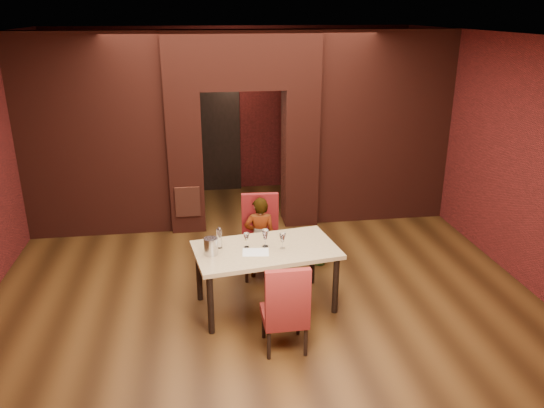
% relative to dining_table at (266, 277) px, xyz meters
% --- Properties ---
extents(floor, '(8.00, 8.00, 0.00)m').
position_rel_dining_table_xyz_m(floor, '(0.00, 0.74, -0.40)').
color(floor, '#482C12').
rests_on(floor, ground).
extents(ceiling, '(7.00, 8.00, 0.04)m').
position_rel_dining_table_xyz_m(ceiling, '(0.00, 0.74, 2.80)').
color(ceiling, silver).
rests_on(ceiling, ground).
extents(wall_back, '(7.00, 0.04, 3.20)m').
position_rel_dining_table_xyz_m(wall_back, '(0.00, 4.74, 1.20)').
color(wall_back, maroon).
rests_on(wall_back, ground).
extents(wall_front, '(7.00, 0.04, 3.20)m').
position_rel_dining_table_xyz_m(wall_front, '(0.00, -3.26, 1.20)').
color(wall_front, maroon).
rests_on(wall_front, ground).
extents(wall_right, '(0.04, 8.00, 3.20)m').
position_rel_dining_table_xyz_m(wall_right, '(3.50, 0.74, 1.20)').
color(wall_right, maroon).
rests_on(wall_right, ground).
extents(pillar_left, '(0.55, 0.55, 2.30)m').
position_rel_dining_table_xyz_m(pillar_left, '(-0.95, 2.74, 0.75)').
color(pillar_left, maroon).
rests_on(pillar_left, ground).
extents(pillar_right, '(0.55, 0.55, 2.30)m').
position_rel_dining_table_xyz_m(pillar_right, '(0.95, 2.74, 0.75)').
color(pillar_right, maroon).
rests_on(pillar_right, ground).
extents(lintel, '(2.45, 0.55, 0.90)m').
position_rel_dining_table_xyz_m(lintel, '(0.00, 2.74, 2.35)').
color(lintel, maroon).
rests_on(lintel, ground).
extents(wing_wall_left, '(2.28, 0.35, 3.20)m').
position_rel_dining_table_xyz_m(wing_wall_left, '(-2.36, 2.74, 1.20)').
color(wing_wall_left, maroon).
rests_on(wing_wall_left, ground).
extents(wing_wall_right, '(2.28, 0.35, 3.20)m').
position_rel_dining_table_xyz_m(wing_wall_right, '(2.37, 2.74, 1.20)').
color(wing_wall_right, maroon).
rests_on(wing_wall_right, ground).
extents(vent_panel, '(0.40, 0.03, 0.50)m').
position_rel_dining_table_xyz_m(vent_panel, '(-0.95, 2.45, 0.15)').
color(vent_panel, '#A1472E').
rests_on(vent_panel, ground).
extents(rear_door, '(0.90, 0.08, 2.10)m').
position_rel_dining_table_xyz_m(rear_door, '(-0.40, 4.68, 0.65)').
color(rear_door, black).
rests_on(rear_door, ground).
extents(rear_door_frame, '(1.02, 0.04, 2.22)m').
position_rel_dining_table_xyz_m(rear_door_frame, '(-0.40, 4.64, 0.65)').
color(rear_door_frame, black).
rests_on(rear_door_frame, ground).
extents(dining_table, '(1.82, 1.19, 0.79)m').
position_rel_dining_table_xyz_m(dining_table, '(0.00, 0.00, 0.00)').
color(dining_table, tan).
rests_on(dining_table, ground).
extents(chair_far, '(0.54, 0.54, 1.12)m').
position_rel_dining_table_xyz_m(chair_far, '(0.05, 0.84, 0.16)').
color(chair_far, maroon).
rests_on(chair_far, ground).
extents(chair_near, '(0.48, 0.48, 1.04)m').
position_rel_dining_table_xyz_m(chair_near, '(0.08, -0.88, 0.12)').
color(chair_near, maroon).
rests_on(chair_near, ground).
extents(person_seated, '(0.45, 0.32, 1.16)m').
position_rel_dining_table_xyz_m(person_seated, '(0.03, 0.79, 0.18)').
color(person_seated, silver).
rests_on(person_seated, ground).
extents(wine_glass_a, '(0.07, 0.07, 0.18)m').
position_rel_dining_table_xyz_m(wine_glass_a, '(-0.23, 0.06, 0.49)').
color(wine_glass_a, white).
rests_on(wine_glass_a, dining_table).
extents(wine_glass_b, '(0.09, 0.09, 0.22)m').
position_rel_dining_table_xyz_m(wine_glass_b, '(0.00, 0.04, 0.50)').
color(wine_glass_b, white).
rests_on(wine_glass_b, dining_table).
extents(wine_glass_c, '(0.08, 0.08, 0.20)m').
position_rel_dining_table_xyz_m(wine_glass_c, '(0.20, -0.04, 0.50)').
color(wine_glass_c, white).
rests_on(wine_glass_c, dining_table).
extents(tasting_sheet, '(0.33, 0.26, 0.00)m').
position_rel_dining_table_xyz_m(tasting_sheet, '(-0.13, -0.11, 0.40)').
color(tasting_sheet, white).
rests_on(tasting_sheet, dining_table).
extents(wine_bucket, '(0.17, 0.17, 0.20)m').
position_rel_dining_table_xyz_m(wine_bucket, '(-0.65, -0.08, 0.50)').
color(wine_bucket, '#B7B7BF').
rests_on(wine_bucket, dining_table).
extents(water_bottle, '(0.06, 0.06, 0.26)m').
position_rel_dining_table_xyz_m(water_bottle, '(-0.55, 0.08, 0.53)').
color(water_bottle, white).
rests_on(water_bottle, dining_table).
extents(potted_plant, '(0.37, 0.33, 0.40)m').
position_rel_dining_table_xyz_m(potted_plant, '(0.94, 1.05, -0.20)').
color(potted_plant, '#2B5A20').
rests_on(potted_plant, ground).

